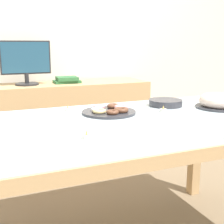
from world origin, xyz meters
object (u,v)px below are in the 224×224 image
Objects in this scene: book_stack at (67,80)px; plate_stack at (165,103)px; computer_monitor at (26,63)px; pastry_platter at (109,111)px; tealight_right_edge at (163,110)px; tealight_left_edge at (87,136)px; tealight_centre at (68,109)px; cake_chocolate_round at (220,102)px.

plate_stack is at bearing -73.30° from book_stack.
computer_monitor is at bearing -179.78° from book_stack.
computer_monitor is 1.40× the size of pastry_platter.
tealight_right_edge is 0.66m from tealight_left_edge.
book_stack is at bearing 75.57° from tealight_centre.
plate_stack is 0.82m from tealight_left_edge.
book_stack is at bearing 106.70° from plate_stack.
plate_stack reaches higher than tealight_left_edge.
tealight_left_edge is at bearing -123.49° from pastry_platter.
plate_stack is at bearing 145.84° from cake_chocolate_round.
book_stack is 5.90× the size of tealight_left_edge.
computer_monitor is at bearing 121.63° from plate_stack.
cake_chocolate_round is (0.61, -1.31, -0.02)m from book_stack.
computer_monitor is 1.64m from cake_chocolate_round.
book_stack is 5.90× the size of tealight_right_edge.
plate_stack is at bearing -8.10° from tealight_centre.
computer_monitor is 1.61m from tealight_left_edge.
plate_stack is 5.25× the size of tealight_centre.
plate_stack is 5.25× the size of tealight_right_edge.
book_stack is 1.45m from cake_chocolate_round.
tealight_left_edge is (0.02, -1.60, -0.21)m from computer_monitor.
book_stack is at bearing 100.50° from tealight_right_edge.
computer_monitor is at bearing 94.80° from tealight_centre.
tealight_right_edge is 0.55m from tealight_centre.
cake_chocolate_round reaches higher than tealight_left_edge.
pastry_platter is 7.59× the size of tealight_left_edge.
book_stack is at bearing 0.22° from computer_monitor.
book_stack is 1.29m from tealight_right_edge.
book_stack is (0.36, 0.00, -0.16)m from computer_monitor.
cake_chocolate_round is 0.92m from tealight_centre.
tealight_right_edge is at bearing -65.01° from computer_monitor.
tealight_centre is at bearing 83.06° from tealight_left_edge.
computer_monitor is 1.34m from plate_stack.
book_stack is 1.20m from pastry_platter.
book_stack is 0.81× the size of cake_chocolate_round.
computer_monitor reaches higher than plate_stack.
computer_monitor is 1.42m from tealight_right_edge.
pastry_platter is 1.45× the size of plate_stack.
tealight_left_edge is (-0.07, -0.55, 0.00)m from tealight_centre.
book_stack reaches higher than tealight_left_edge.
cake_chocolate_round is 7.27× the size of tealight_centre.
tealight_centre is (-0.61, 0.09, -0.01)m from plate_stack.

